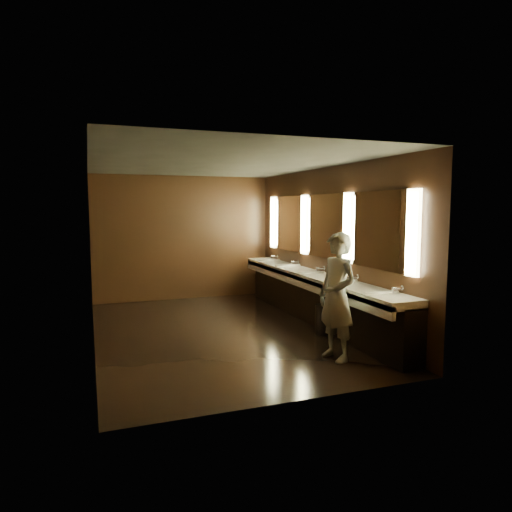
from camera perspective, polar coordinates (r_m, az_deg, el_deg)
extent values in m
plane|color=black|center=(7.84, -4.57, -9.35)|extent=(6.00, 6.00, 0.00)
cube|color=#2D2D2B|center=(7.60, -4.75, 11.47)|extent=(4.00, 6.00, 0.02)
cube|color=black|center=(10.50, -9.05, 2.25)|extent=(4.00, 0.02, 2.80)
cube|color=black|center=(4.79, 5.02, -2.10)|extent=(4.00, 0.02, 2.80)
cube|color=black|center=(7.32, -19.93, 0.36)|extent=(0.02, 6.00, 2.80)
cube|color=black|center=(8.35, 8.69, 1.31)|extent=(0.02, 6.00, 2.80)
cube|color=black|center=(8.40, 7.50, -5.50)|extent=(0.36, 5.40, 0.81)
cube|color=silver|center=(8.28, 6.96, -2.53)|extent=(0.55, 5.40, 0.12)
cube|color=silver|center=(8.19, 5.42, -3.18)|extent=(0.06, 5.40, 0.18)
cylinder|color=silver|center=(6.52, 17.31, -3.84)|extent=(0.18, 0.04, 0.04)
cylinder|color=silver|center=(7.41, 12.13, -2.54)|extent=(0.18, 0.04, 0.04)
cylinder|color=silver|center=(8.35, 8.10, -1.51)|extent=(0.18, 0.04, 0.04)
cylinder|color=silver|center=(9.32, 4.90, -0.69)|extent=(0.18, 0.04, 0.04)
cylinder|color=silver|center=(10.33, 2.31, -0.02)|extent=(0.18, 0.04, 0.04)
cube|color=#FDF8B3|center=(6.32, 19.06, 2.74)|extent=(0.06, 0.22, 1.15)
cube|color=white|center=(6.96, 14.99, 3.14)|extent=(0.03, 1.32, 1.15)
cube|color=#FDF8B3|center=(7.62, 11.44, 3.45)|extent=(0.06, 0.23, 1.15)
cube|color=white|center=(8.32, 8.63, 3.71)|extent=(0.03, 1.32, 1.15)
cube|color=#FDF8B3|center=(9.02, 6.10, 3.92)|extent=(0.06, 0.23, 1.15)
cube|color=white|center=(9.75, 4.09, 4.09)|extent=(0.03, 1.32, 1.15)
cube|color=#FDF8B3|center=(10.48, 2.22, 4.23)|extent=(0.06, 0.22, 1.15)
imported|color=#7CA1B8|center=(6.33, 10.10, -5.01)|extent=(0.54, 0.71, 1.75)
cylinder|color=black|center=(7.65, 8.59, -7.86)|extent=(0.41, 0.41, 0.50)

